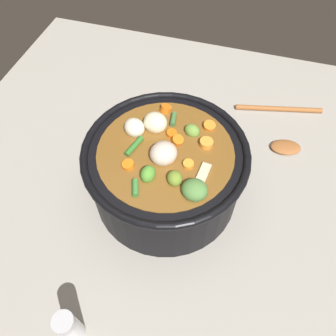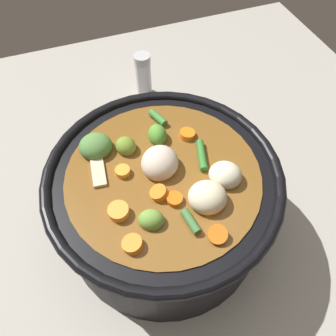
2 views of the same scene
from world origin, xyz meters
TOP-DOWN VIEW (x-y plane):
  - ground_plane at (0.00, 0.00)m, footprint 1.10×1.10m
  - cooking_pot at (-0.00, 0.00)m, footprint 0.32×0.32m
  - salt_shaker at (-0.07, -0.31)m, footprint 0.03×0.03m

SIDE VIEW (x-z plane):
  - ground_plane at x=0.00m, z-range 0.00..0.00m
  - salt_shaker at x=-0.07m, z-range 0.00..0.10m
  - cooking_pot at x=0.00m, z-range -0.01..0.16m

